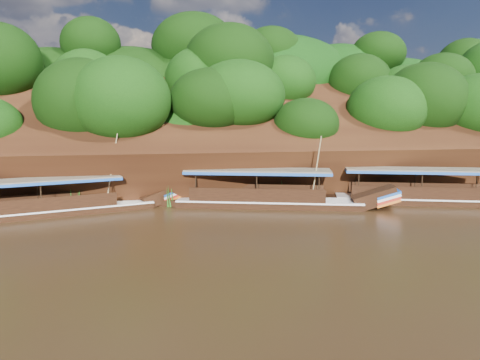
# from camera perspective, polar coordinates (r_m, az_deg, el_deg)

# --- Properties ---
(ground) EXTENTS (160.00, 160.00, 0.00)m
(ground) POSITION_cam_1_polar(r_m,az_deg,el_deg) (25.03, 7.77, -6.51)
(ground) COLOR black
(ground) RESTS_ON ground
(riverbank) EXTENTS (120.00, 30.06, 19.40)m
(riverbank) POSITION_cam_1_polar(r_m,az_deg,el_deg) (46.48, -1.80, 2.40)
(riverbank) COLOR black
(riverbank) RESTS_ON ground
(boat_0) EXTENTS (15.23, 7.22, 6.92)m
(boat_0) POSITION_cam_1_polar(r_m,az_deg,el_deg) (36.04, 23.34, -1.83)
(boat_0) COLOR black
(boat_0) RESTS_ON ground
(boat_1) EXTENTS (14.83, 6.67, 5.40)m
(boat_1) POSITION_cam_1_polar(r_m,az_deg,el_deg) (32.18, 4.91, -2.27)
(boat_1) COLOR black
(boat_1) RESTS_ON ground
(boat_2) EXTENTS (14.71, 6.16, 6.24)m
(boat_2) POSITION_cam_1_polar(r_m,az_deg,el_deg) (31.81, -20.45, -2.94)
(boat_2) COLOR black
(boat_2) RESTS_ON ground
(reeds) EXTENTS (48.16, 2.24, 2.09)m
(reeds) POSITION_cam_1_polar(r_m,az_deg,el_deg) (33.11, -3.42, -1.40)
(reeds) COLOR #245D17
(reeds) RESTS_ON ground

